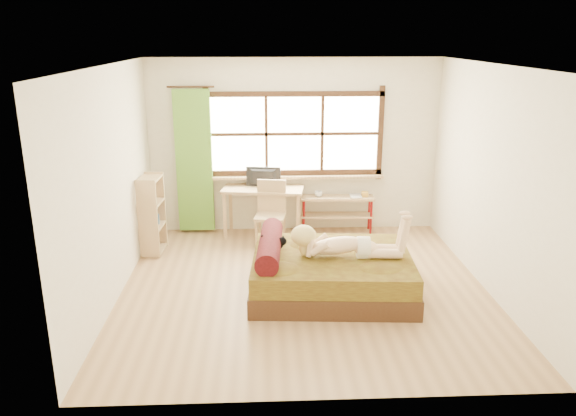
{
  "coord_description": "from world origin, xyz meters",
  "views": [
    {
      "loc": [
        -0.49,
        -6.38,
        3.03
      ],
      "look_at": [
        -0.19,
        0.2,
        0.98
      ],
      "focal_mm": 35.0,
      "sensor_mm": 36.0,
      "label": 1
    }
  ],
  "objects_px": {
    "woman": "(346,233)",
    "bed": "(328,272)",
    "desk": "(263,194)",
    "chair": "(271,209)",
    "pipe_shelf": "(338,206)",
    "bookshelf": "(152,214)",
    "kitten": "(272,244)"
  },
  "relations": [
    {
      "from": "bed",
      "to": "bookshelf",
      "type": "distance_m",
      "value": 2.77
    },
    {
      "from": "kitten",
      "to": "desk",
      "type": "xyz_separation_m",
      "value": [
        -0.1,
        1.97,
        0.07
      ]
    },
    {
      "from": "woman",
      "to": "chair",
      "type": "height_order",
      "value": "woman"
    },
    {
      "from": "bookshelf",
      "to": "pipe_shelf",
      "type": "bearing_deg",
      "value": 19.63
    },
    {
      "from": "bed",
      "to": "desk",
      "type": "bearing_deg",
      "value": 114.54
    },
    {
      "from": "bed",
      "to": "chair",
      "type": "bearing_deg",
      "value": 115.22
    },
    {
      "from": "woman",
      "to": "bed",
      "type": "bearing_deg",
      "value": 168.85
    },
    {
      "from": "bed",
      "to": "bookshelf",
      "type": "xyz_separation_m",
      "value": [
        -2.36,
        1.41,
        0.31
      ]
    },
    {
      "from": "bed",
      "to": "chair",
      "type": "xyz_separation_m",
      "value": [
        -0.66,
        1.7,
        0.27
      ]
    },
    {
      "from": "bed",
      "to": "desk",
      "type": "height_order",
      "value": "desk"
    },
    {
      "from": "chair",
      "to": "bookshelf",
      "type": "relative_size",
      "value": 0.85
    },
    {
      "from": "woman",
      "to": "chair",
      "type": "relative_size",
      "value": 1.41
    },
    {
      "from": "pipe_shelf",
      "to": "desk",
      "type": "bearing_deg",
      "value": -171.68
    },
    {
      "from": "chair",
      "to": "bookshelf",
      "type": "bearing_deg",
      "value": -161.77
    },
    {
      "from": "bed",
      "to": "desk",
      "type": "relative_size",
      "value": 1.57
    },
    {
      "from": "chair",
      "to": "pipe_shelf",
      "type": "height_order",
      "value": "chair"
    },
    {
      "from": "bed",
      "to": "woman",
      "type": "bearing_deg",
      "value": -11.15
    },
    {
      "from": "woman",
      "to": "desk",
      "type": "bearing_deg",
      "value": 118.63
    },
    {
      "from": "chair",
      "to": "pipe_shelf",
      "type": "xyz_separation_m",
      "value": [
        1.07,
        0.48,
        -0.11
      ]
    },
    {
      "from": "bookshelf",
      "to": "woman",
      "type": "bearing_deg",
      "value": -25.75
    },
    {
      "from": "kitten",
      "to": "woman",
      "type": "bearing_deg",
      "value": -5.86
    },
    {
      "from": "bed",
      "to": "pipe_shelf",
      "type": "height_order",
      "value": "bed"
    },
    {
      "from": "desk",
      "to": "woman",
      "type": "bearing_deg",
      "value": -56.67
    },
    {
      "from": "woman",
      "to": "pipe_shelf",
      "type": "bearing_deg",
      "value": 88.62
    },
    {
      "from": "desk",
      "to": "bookshelf",
      "type": "height_order",
      "value": "bookshelf"
    },
    {
      "from": "bed",
      "to": "kitten",
      "type": "distance_m",
      "value": 0.76
    },
    {
      "from": "chair",
      "to": "pipe_shelf",
      "type": "bearing_deg",
      "value": 32.92
    },
    {
      "from": "woman",
      "to": "bookshelf",
      "type": "distance_m",
      "value": 2.96
    },
    {
      "from": "bed",
      "to": "desk",
      "type": "xyz_separation_m",
      "value": [
        -0.78,
        2.06,
        0.4
      ]
    },
    {
      "from": "kitten",
      "to": "desk",
      "type": "distance_m",
      "value": 1.97
    },
    {
      "from": "woman",
      "to": "kitten",
      "type": "distance_m",
      "value": 0.9
    },
    {
      "from": "woman",
      "to": "chair",
      "type": "xyz_separation_m",
      "value": [
        -0.86,
        1.75,
        -0.24
      ]
    }
  ]
}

